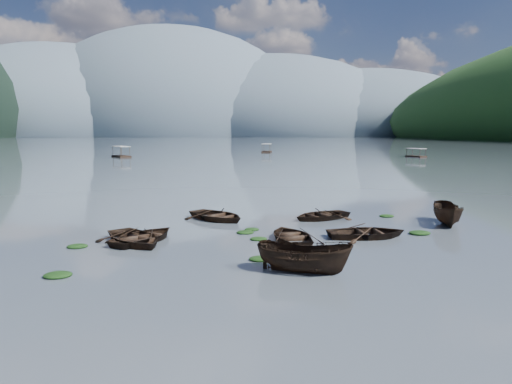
{
  "coord_description": "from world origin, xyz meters",
  "views": [
    {
      "loc": [
        -3.67,
        -19.31,
        6.1
      ],
      "look_at": [
        0.0,
        12.0,
        2.0
      ],
      "focal_mm": 32.0,
      "sensor_mm": 36.0,
      "label": 1
    }
  ],
  "objects": [
    {
      "name": "rowboat_0",
      "position": [
        -7.49,
        6.06,
        0.0
      ],
      "size": [
        5.43,
        5.87,
        0.99
      ],
      "primitive_type": "imported",
      "rotation": [
        0.0,
        0.0,
        0.55
      ],
      "color": "black",
      "rests_on": "ground"
    },
    {
      "name": "rowboat_2",
      "position": [
        0.66,
        -0.27,
        0.0
      ],
      "size": [
        4.56,
        3.26,
        1.65
      ],
      "primitive_type": "imported",
      "rotation": [
        0.0,
        0.0,
        1.14
      ],
      "color": "black",
      "rests_on": "ground"
    },
    {
      "name": "pontoon_left",
      "position": [
        -24.09,
        99.44,
        0.0
      ],
      "size": [
        5.8,
        7.42,
        2.64
      ],
      "primitive_type": null,
      "rotation": [
        0.0,
        0.0,
        0.5
      ],
      "color": "black",
      "rests_on": "ground"
    },
    {
      "name": "haze_mtn_c",
      "position": [
        140.0,
        900.0,
        0.0
      ],
      "size": [
        520.0,
        520.0,
        260.0
      ],
      "primitive_type": "ellipsoid",
      "color": "#475666",
      "rests_on": "ground"
    },
    {
      "name": "rowboat_6",
      "position": [
        -2.72,
        12.49,
        0.0
      ],
      "size": [
        5.68,
        5.88,
        0.99
      ],
      "primitive_type": "imported",
      "rotation": [
        0.0,
        0.0,
        0.68
      ],
      "color": "black",
      "rests_on": "ground"
    },
    {
      "name": "rowboat_1",
      "position": [
        -7.0,
        6.57,
        0.0
      ],
      "size": [
        5.22,
        5.53,
        0.93
      ],
      "primitive_type": "imported",
      "rotation": [
        0.0,
        0.0,
        2.53
      ],
      "color": "black",
      "rests_on": "ground"
    },
    {
      "name": "weed_clump_4",
      "position": [
        9.35,
        6.42,
        0.0
      ],
      "size": [
        1.32,
        1.05,
        0.27
      ],
      "primitive_type": "ellipsoid",
      "color": "black",
      "rests_on": "ground"
    },
    {
      "name": "haze_mtn_a",
      "position": [
        -260.0,
        900.0,
        0.0
      ],
      "size": [
        520.0,
        520.0,
        280.0
      ],
      "primitive_type": "ellipsoid",
      "color": "#475666",
      "rests_on": "ground"
    },
    {
      "name": "weed_clump_7",
      "position": [
        9.66,
        12.18,
        0.0
      ],
      "size": [
        1.08,
        0.87,
        0.24
      ],
      "primitive_type": "ellipsoid",
      "color": "black",
      "rests_on": "ground"
    },
    {
      "name": "weed_clump_1",
      "position": [
        -0.55,
        6.1,
        0.0
      ],
      "size": [
        0.99,
        0.79,
        0.22
      ],
      "primitive_type": "ellipsoid",
      "color": "black",
      "rests_on": "ground"
    },
    {
      "name": "ground_plane",
      "position": [
        0.0,
        0.0,
        0.0
      ],
      "size": [
        2400.0,
        2400.0,
        0.0
      ],
      "primitive_type": "plane",
      "color": "#48505A"
    },
    {
      "name": "weed_clump_6",
      "position": [
        -1.15,
        7.91,
        0.0
      ],
      "size": [
        1.08,
        0.9,
        0.22
      ],
      "primitive_type": "ellipsoid",
      "color": "black",
      "rests_on": "ground"
    },
    {
      "name": "pontoon_right",
      "position": [
        50.44,
        91.54,
        0.0
      ],
      "size": [
        3.71,
        5.9,
        2.1
      ],
      "primitive_type": null,
      "rotation": [
        0.0,
        0.0,
        0.28
      ],
      "color": "black",
      "rests_on": "ground"
    },
    {
      "name": "weed_clump_0",
      "position": [
        -9.9,
        0.38,
        0.0
      ],
      "size": [
        1.2,
        0.98,
        0.26
      ],
      "primitive_type": "ellipsoid",
      "color": "black",
      "rests_on": "ground"
    },
    {
      "name": "weed_clump_2",
      "position": [
        -0.97,
        1.92,
        0.0
      ],
      "size": [
        1.11,
        0.89,
        0.24
      ],
      "primitive_type": "ellipsoid",
      "color": "black",
      "rests_on": "ground"
    },
    {
      "name": "pontoon_centre",
      "position": [
        16.49,
        123.63,
        0.0
      ],
      "size": [
        4.29,
        7.19,
        2.58
      ],
      "primitive_type": null,
      "rotation": [
        0.0,
        0.0,
        -0.23
      ],
      "color": "black",
      "rests_on": "ground"
    },
    {
      "name": "rowboat_7",
      "position": [
        4.67,
        11.94,
        0.0
      ],
      "size": [
        5.38,
        4.77,
        0.92
      ],
      "primitive_type": "imported",
      "rotation": [
        0.0,
        0.0,
        5.15
      ],
      "color": "black",
      "rests_on": "ground"
    },
    {
      "name": "rowboat_3",
      "position": [
        1.33,
        5.82,
        0.0
      ],
      "size": [
        3.47,
        4.57,
        0.89
      ],
      "primitive_type": "imported",
      "rotation": [
        0.0,
        0.0,
        3.24
      ],
      "color": "black",
      "rests_on": "ground"
    },
    {
      "name": "weed_clump_3",
      "position": [
        -0.64,
        8.74,
        0.0
      ],
      "size": [
        0.93,
        0.79,
        0.21
      ],
      "primitive_type": "ellipsoid",
      "color": "black",
      "rests_on": "ground"
    },
    {
      "name": "rowboat_5",
      "position": [
        12.6,
        9.04,
        0.0
      ],
      "size": [
        3.08,
        4.75,
        1.72
      ],
      "primitive_type": "imported",
      "rotation": [
        0.0,
        0.0,
        -0.35
      ],
      "color": "black",
      "rests_on": "ground"
    },
    {
      "name": "weed_clump_5",
      "position": [
        -10.42,
        5.5,
        0.0
      ],
      "size": [
        1.1,
        0.89,
        0.23
      ],
      "primitive_type": "ellipsoid",
      "color": "black",
      "rests_on": "ground"
    },
    {
      "name": "haze_mtn_d",
      "position": [
        320.0,
        900.0,
        0.0
      ],
      "size": [
        520.0,
        520.0,
        220.0
      ],
      "primitive_type": "ellipsoid",
      "color": "#475666",
      "rests_on": "ground"
    },
    {
      "name": "rowboat_4",
      "position": [
        5.86,
        5.95,
        0.0
      ],
      "size": [
        4.64,
        3.31,
        0.96
      ],
      "primitive_type": "imported",
      "rotation": [
        0.0,
        0.0,
        1.57
      ],
      "color": "black",
      "rests_on": "ground"
    },
    {
      "name": "haze_mtn_b",
      "position": [
        -60.0,
        900.0,
        0.0
      ],
      "size": [
        520.0,
        520.0,
        340.0
      ],
      "primitive_type": "ellipsoid",
      "color": "#475666",
      "rests_on": "ground"
    }
  ]
}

